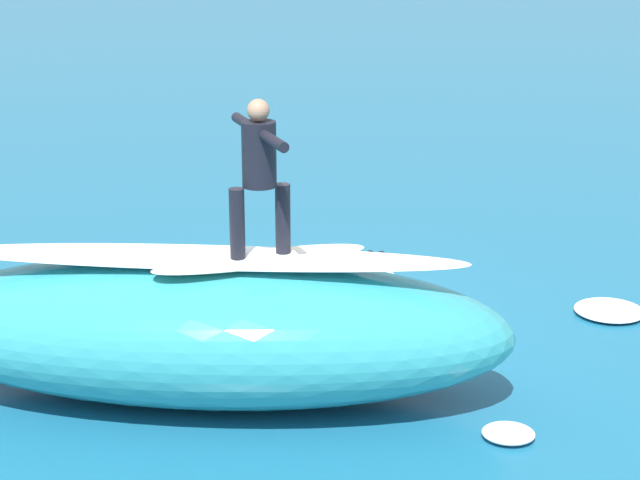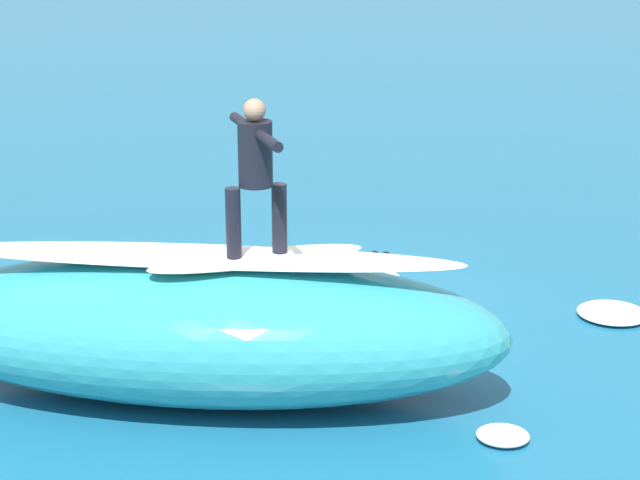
# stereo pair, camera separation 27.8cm
# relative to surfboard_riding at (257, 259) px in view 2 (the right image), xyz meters

# --- Properties ---
(ground_plane) EXTENTS (120.00, 120.00, 0.00)m
(ground_plane) POSITION_rel_surfboard_riding_xyz_m (0.12, -1.91, -1.51)
(ground_plane) COLOR #196084
(wave_crest) EXTENTS (6.56, 3.21, 1.47)m
(wave_crest) POSITION_rel_surfboard_riding_xyz_m (0.57, 0.10, -0.77)
(wave_crest) COLOR teal
(wave_crest) RESTS_ON ground_plane
(wave_foam_lip) EXTENTS (5.39, 1.65, 0.08)m
(wave_foam_lip) POSITION_rel_surfboard_riding_xyz_m (0.57, 0.10, 0.00)
(wave_foam_lip) COLOR white
(wave_foam_lip) RESTS_ON wave_crest
(surfboard_riding) EXTENTS (2.13, 1.74, 0.08)m
(surfboard_riding) POSITION_rel_surfboard_riding_xyz_m (0.00, 0.00, 0.00)
(surfboard_riding) COLOR #EAE5C6
(surfboard_riding) RESTS_ON wave_crest
(surfer_riding) EXTENTS (0.95, 1.27, 1.57)m
(surfer_riding) POSITION_rel_surfboard_riding_xyz_m (0.00, 0.00, 0.95)
(surfer_riding) COLOR black
(surfer_riding) RESTS_ON surfboard_riding
(surfboard_paddling) EXTENTS (0.72, 2.50, 0.09)m
(surfboard_paddling) POSITION_rel_surfboard_riding_xyz_m (-0.35, -3.34, -1.46)
(surfboard_paddling) COLOR #33B2D1
(surfboard_paddling) RESTS_ON ground_plane
(surfer_paddling) EXTENTS (0.37, 1.62, 0.29)m
(surfer_paddling) POSITION_rel_surfboard_riding_xyz_m (-0.34, -3.46, -1.29)
(surfer_paddling) COLOR black
(surfer_paddling) RESTS_ON surfboard_paddling
(foam_patch_near) EXTENTS (0.57, 0.52, 0.12)m
(foam_patch_near) POSITION_rel_surfboard_riding_xyz_m (-2.54, 0.28, -1.45)
(foam_patch_near) COLOR white
(foam_patch_near) RESTS_ON ground_plane
(foam_patch_mid) EXTENTS (1.05, 1.05, 0.11)m
(foam_patch_mid) POSITION_rel_surfboard_riding_xyz_m (-3.46, -3.28, -1.46)
(foam_patch_mid) COLOR white
(foam_patch_mid) RESTS_ON ground_plane
(foam_patch_far) EXTENTS (1.06, 1.09, 0.10)m
(foam_patch_far) POSITION_rel_surfboard_riding_xyz_m (-0.31, -3.67, -1.46)
(foam_patch_far) COLOR white
(foam_patch_far) RESTS_ON ground_plane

